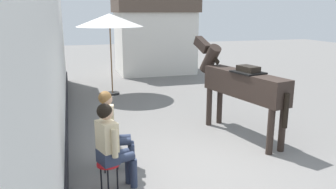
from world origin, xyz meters
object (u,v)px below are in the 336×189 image
Objects in this scene: seated_visitor_near at (111,143)px; cafe_parasol at (110,21)px; saddled_horse_center at (240,83)px; seated_visitor_far at (112,127)px.

seated_visitor_near is 6.36m from cafe_parasol.
saddled_horse_center is 5.13m from cafe_parasol.
saddled_horse_center is at bearing 29.03° from seated_visitor_near.
seated_visitor_far is at bearing -97.09° from cafe_parasol.
saddled_horse_center reaches higher than seated_visitor_near.
cafe_parasol is (0.67, 5.39, 1.59)m from seated_visitor_far.
cafe_parasol reaches higher than saddled_horse_center.
seated_visitor_far is at bearing -162.35° from saddled_horse_center.
saddled_horse_center is at bearing 17.65° from seated_visitor_far.
seated_visitor_far is (0.09, 0.72, 0.00)m from seated_visitor_near.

